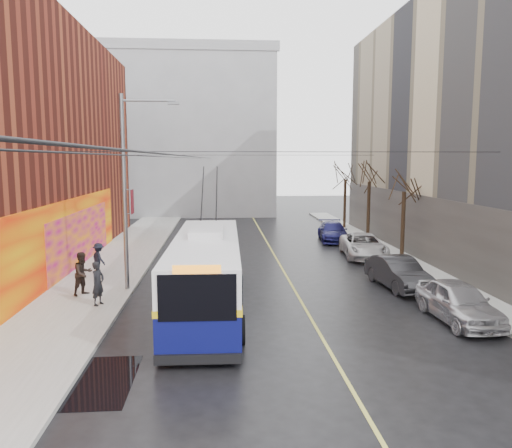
{
  "coord_description": "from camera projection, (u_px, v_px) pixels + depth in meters",
  "views": [
    {
      "loc": [
        -1.99,
        -12.96,
        6.12
      ],
      "look_at": [
        -0.24,
        10.81,
        3.02
      ],
      "focal_mm": 35.0,
      "sensor_mm": 36.0,
      "label": 1
    }
  ],
  "objects": [
    {
      "name": "puddle",
      "position": [
        98.0,
        381.0,
        13.84
      ],
      "size": [
        2.0,
        3.45,
        0.01
      ],
      "primitive_type": "cube",
      "color": "black",
      "rests_on": "ground"
    },
    {
      "name": "building_far",
      "position": [
        184.0,
        133.0,
        56.64
      ],
      "size": [
        20.5,
        12.1,
        18.0
      ],
      "color": "gray",
      "rests_on": "ground"
    },
    {
      "name": "sidewalk_right",
      "position": [
        429.0,
        275.0,
        26.27
      ],
      "size": [
        2.0,
        60.0,
        0.15
      ],
      "primitive_type": "cube",
      "color": "gray",
      "rests_on": "ground"
    },
    {
      "name": "tree_mid",
      "position": [
        370.0,
        171.0,
        36.48
      ],
      "size": [
        3.2,
        3.2,
        6.68
      ],
      "color": "black",
      "rests_on": "ground"
    },
    {
      "name": "catenary_wires",
      "position": [
        209.0,
        157.0,
        27.37
      ],
      "size": [
        18.0,
        60.0,
        0.22
      ],
      "color": "black"
    },
    {
      "name": "parked_car_d",
      "position": [
        333.0,
        232.0,
        37.41
      ],
      "size": [
        2.48,
        5.07,
        1.42
      ],
      "primitive_type": "imported",
      "rotation": [
        0.0,
        0.0,
        -0.1
      ],
      "color": "#17164F",
      "rests_on": "ground"
    },
    {
      "name": "lane_line",
      "position": [
        283.0,
        270.0,
        27.71
      ],
      "size": [
        0.12,
        50.0,
        0.01
      ],
      "primitive_type": "cube",
      "color": "#BFB74C",
      "rests_on": "ground"
    },
    {
      "name": "streetlight_pole",
      "position": [
        128.0,
        187.0,
        22.57
      ],
      "size": [
        2.65,
        0.6,
        9.0
      ],
      "color": "slate",
      "rests_on": "ground"
    },
    {
      "name": "parked_car_b",
      "position": [
        398.0,
        273.0,
        23.78
      ],
      "size": [
        2.08,
        4.66,
        1.49
      ],
      "primitive_type": "imported",
      "rotation": [
        0.0,
        0.0,
        0.12
      ],
      "color": "#27272A",
      "rests_on": "ground"
    },
    {
      "name": "tree_near",
      "position": [
        405.0,
        179.0,
        29.59
      ],
      "size": [
        3.2,
        3.2,
        6.4
      ],
      "color": "black",
      "rests_on": "ground"
    },
    {
      "name": "tree_far",
      "position": [
        346.0,
        170.0,
        43.41
      ],
      "size": [
        3.2,
        3.2,
        6.57
      ],
      "color": "black",
      "rests_on": "ground"
    },
    {
      "name": "parked_car_a",
      "position": [
        458.0,
        302.0,
        18.85
      ],
      "size": [
        1.97,
        4.58,
        1.54
      ],
      "primitive_type": "imported",
      "rotation": [
        0.0,
        0.0,
        0.03
      ],
      "color": "#B6B5BA",
      "rests_on": "ground"
    },
    {
      "name": "following_car",
      "position": [
        210.0,
        246.0,
        30.97
      ],
      "size": [
        2.53,
        4.7,
        1.52
      ],
      "primitive_type": "imported",
      "rotation": [
        0.0,
        0.0,
        0.17
      ],
      "color": "#9D9CA1",
      "rests_on": "ground"
    },
    {
      "name": "ground",
      "position": [
        293.0,
        383.0,
        13.75
      ],
      "size": [
        140.0,
        140.0,
        0.0
      ],
      "primitive_type": "plane",
      "color": "black",
      "rests_on": "ground"
    },
    {
      "name": "pigeons_flying",
      "position": [
        204.0,
        133.0,
        23.08
      ],
      "size": [
        3.95,
        4.03,
        1.71
      ],
      "color": "slate"
    },
    {
      "name": "trolleybus",
      "position": [
        206.0,
        271.0,
        20.25
      ],
      "size": [
        3.02,
        12.21,
        5.75
      ],
      "rotation": [
        0.0,
        0.0,
        -0.02
      ],
      "color": "#090C49",
      "rests_on": "ground"
    },
    {
      "name": "pedestrian_c",
      "position": [
        99.0,
        258.0,
        26.1
      ],
      "size": [
        1.14,
        1.19,
        1.63
      ],
      "primitive_type": "imported",
      "rotation": [
        0.0,
        0.0,
        2.27
      ],
      "color": "black",
      "rests_on": "sidewalk_left"
    },
    {
      "name": "pedestrian_b",
      "position": [
        83.0,
        274.0,
        21.99
      ],
      "size": [
        1.15,
        1.18,
        1.92
      ],
      "primitive_type": "imported",
      "rotation": [
        0.0,
        0.0,
        0.91
      ],
      "color": "black",
      "rests_on": "sidewalk_left"
    },
    {
      "name": "pedestrian_a",
      "position": [
        98.0,
        283.0,
        20.46
      ],
      "size": [
        0.66,
        0.78,
        1.81
      ],
      "primitive_type": "imported",
      "rotation": [
        0.0,
        0.0,
        1.16
      ],
      "color": "black",
      "rests_on": "sidewalk_left"
    },
    {
      "name": "parked_car_c",
      "position": [
        363.0,
        246.0,
        31.28
      ],
      "size": [
        2.95,
        5.51,
        1.47
      ],
      "primitive_type": "imported",
      "rotation": [
        0.0,
        0.0,
        -0.1
      ],
      "color": "#BBBBBD",
      "rests_on": "ground"
    },
    {
      "name": "sidewalk_left",
      "position": [
        100.0,
        280.0,
        25.03
      ],
      "size": [
        4.0,
        60.0,
        0.15
      ],
      "primitive_type": "cube",
      "color": "gray",
      "rests_on": "ground"
    }
  ]
}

